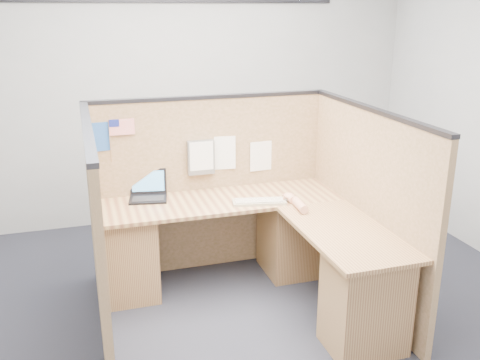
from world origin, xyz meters
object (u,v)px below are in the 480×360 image
object	(u,v)px
keyboard	(259,202)
mouse	(289,199)
l_desk	(257,254)
laptop	(147,191)

from	to	relation	value
keyboard	mouse	size ratio (longest dim) A/B	4.40
keyboard	mouse	world-z (taller)	mouse
l_desk	keyboard	world-z (taller)	keyboard
keyboard	mouse	xyz separation A→B (m)	(0.24, -0.03, 0.01)
mouse	l_desk	bearing A→B (deg)	-150.28
laptop	keyboard	size ratio (longest dim) A/B	0.76
laptop	keyboard	xyz separation A→B (m)	(0.84, -0.39, -0.04)
keyboard	mouse	distance (m)	0.25
mouse	laptop	bearing A→B (deg)	158.86
l_desk	mouse	size ratio (longest dim) A/B	19.40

